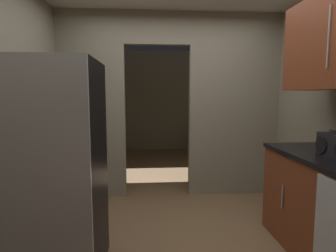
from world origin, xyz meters
name	(u,v)px	position (x,y,z in m)	size (l,w,h in m)	color
kitchen_partition	(175,101)	(0.06, 1.56, 1.36)	(3.10, 0.12, 2.58)	gray
adjoining_room_shell	(162,102)	(0.00, 3.82, 1.29)	(3.10, 3.49, 2.58)	gray
refrigerator	(48,171)	(-1.11, -0.21, 0.86)	(0.80, 0.80, 1.71)	black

